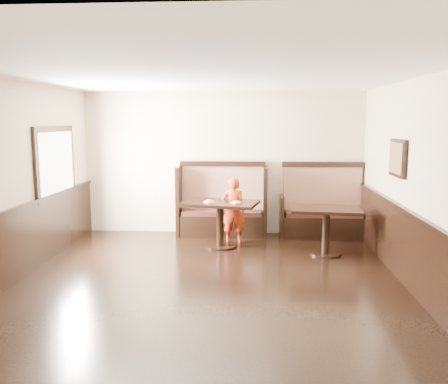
# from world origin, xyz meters

# --- Properties ---
(ground) EXTENTS (7.00, 7.00, 0.00)m
(ground) POSITION_xyz_m (0.00, 0.00, 0.00)
(ground) COLOR black
(ground) RESTS_ON ground
(room_shell) EXTENTS (7.00, 7.00, 7.00)m
(room_shell) POSITION_xyz_m (-0.30, 0.28, 0.67)
(room_shell) COLOR beige
(room_shell) RESTS_ON ground
(booth_main) EXTENTS (1.75, 0.72, 1.45)m
(booth_main) POSITION_xyz_m (0.00, 3.30, 0.53)
(booth_main) COLOR black
(booth_main) RESTS_ON ground
(booth_neighbor) EXTENTS (1.65, 0.72, 1.45)m
(booth_neighbor) POSITION_xyz_m (1.95, 3.29, 0.48)
(booth_neighbor) COLOR black
(booth_neighbor) RESTS_ON ground
(table_main) EXTENTS (1.42, 1.05, 0.82)m
(table_main) POSITION_xyz_m (0.03, 2.38, 0.63)
(table_main) COLOR black
(table_main) RESTS_ON ground
(table_neighbor) EXTENTS (1.21, 0.86, 0.80)m
(table_neighbor) POSITION_xyz_m (1.84, 2.03, 0.60)
(table_neighbor) COLOR black
(table_neighbor) RESTS_ON ground
(child) EXTENTS (0.45, 0.31, 1.23)m
(child) POSITION_xyz_m (0.25, 2.70, 0.61)
(child) COLOR #B93113
(child) RESTS_ON ground
(pizza_plate_left) EXTENTS (0.20, 0.20, 0.04)m
(pizza_plate_left) POSITION_xyz_m (-0.16, 2.33, 0.84)
(pizza_plate_left) COLOR white
(pizza_plate_left) RESTS_ON table_main
(pizza_plate_right) EXTENTS (0.18, 0.18, 0.03)m
(pizza_plate_right) POSITION_xyz_m (0.31, 2.30, 0.83)
(pizza_plate_right) COLOR white
(pizza_plate_right) RESTS_ON table_main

